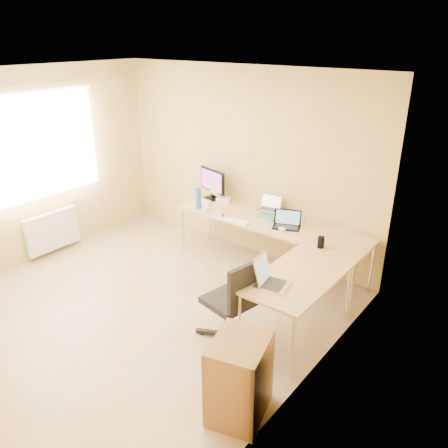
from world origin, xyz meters
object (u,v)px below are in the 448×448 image
Objects in this scene: desk_return at (297,306)px; laptop_black at (287,220)px; keyboard at (233,221)px; cabinet at (239,378)px; laptop_center at (269,203)px; water_bottle at (198,198)px; desk_fan at (219,191)px; office_chair at (229,297)px; desk_main at (269,247)px; mug at (206,210)px; laptop_return at (273,275)px; monitor at (212,184)px.

laptop_black is at bearing 126.70° from desk_return.
keyboard is 0.60× the size of cabinet.
laptop_center is 1.01× the size of water_bottle.
cabinet is (1.50, -1.92, -0.38)m from keyboard.
laptop_center is 0.85m from desk_fan.
office_chair is (1.49, -1.26, -0.38)m from water_bottle.
mug reaches higher than desk_main.
desk_fan is (0.03, 0.42, -0.01)m from water_bottle.
laptop_black is 1.30m from desk_fan.
desk_main is at bearing 147.37° from laptop_black.
desk_return is at bearing 81.55° from cabinet.
keyboard is 1.63m from laptop_return.
cabinet is (0.25, -0.88, -0.49)m from laptop_return.
keyboard is 4.55× the size of mug.
laptop_black reaches higher than desk_return.
desk_main is 1.55m from office_chair.
laptop_center reaches higher than laptop_return.
water_bottle is (-2.01, 0.78, 0.52)m from desk_return.
office_chair is (-0.42, -0.14, -0.35)m from laptop_return.
laptop_black is (0.42, -0.25, -0.05)m from laptop_center.
laptop_black is 1.48m from office_chair.
mug is at bearing 48.40° from laptop_return.
desk_return is 2.22m from water_bottle.
keyboard is (0.75, -0.50, -0.21)m from monitor.
desk_main is at bearing -30.69° from desk_fan.
office_chair is at bearing -80.10° from laptop_center.
laptop_return is 0.57m from office_chair.
monitor is at bearing 160.54° from desk_fan.
monitor is at bearing 42.15° from laptop_return.
keyboard is at bearing -19.57° from monitor.
desk_return reaches higher than cabinet.
keyboard is at bearing 40.00° from laptop_return.
mug is at bearing 170.42° from laptop_black.
laptop_black is 1.13m from mug.
desk_return is 1.99m from mug.
office_chair reaches higher than desk_return.
water_bottle is 0.42m from desk_fan.
keyboard reaches higher than cabinet.
monitor is (-1.13, 0.20, 0.59)m from desk_main.
desk_main is 5.06× the size of monitor.
water_bottle reaches higher than laptop_return.
office_chair is (0.45, -1.47, 0.14)m from desk_main.
monitor is at bearing 144.00° from office_chair.
laptop_black is 1.32m from water_bottle.
monitor is at bearing 117.51° from cabinet.
monitor reaches higher than desk_return.
office_chair is (1.46, -1.67, -0.37)m from desk_fan.
water_bottle is at bearing 49.31° from laptop_return.
laptop_black is (1.39, -0.25, -0.12)m from monitor.
desk_return is 13.42× the size of mug.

